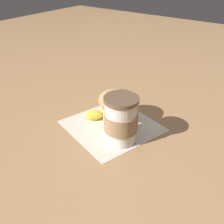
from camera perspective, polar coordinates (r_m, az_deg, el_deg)
ground_plane at (r=0.75m, az=-0.00°, el=-3.03°), size 3.00×3.00×0.00m
paper_napkin at (r=0.75m, az=-0.00°, el=-2.98°), size 0.29×0.29×0.00m
coffee_cup at (r=0.66m, az=1.96°, el=-1.72°), size 0.09×0.09×0.12m
muffin at (r=0.74m, az=0.98°, el=1.74°), size 0.10×0.10×0.10m
banana at (r=0.79m, az=-1.04°, el=0.46°), size 0.07×0.15×0.03m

